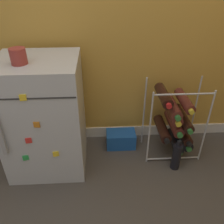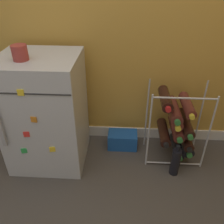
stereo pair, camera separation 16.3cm
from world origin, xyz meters
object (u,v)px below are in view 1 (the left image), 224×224
at_px(soda_box, 121,139).
at_px(wine_rack, 175,120).
at_px(fridge_top_cup, 18,56).
at_px(mini_fridge, 44,117).
at_px(loose_bottle_floor, 176,156).

bearing_deg(soda_box, wine_rack, -12.44).
xyz_separation_m(wine_rack, fridge_top_cup, (-0.98, -0.13, 0.54)).
xyz_separation_m(soda_box, fridge_top_cup, (-0.60, -0.21, 0.77)).
xyz_separation_m(mini_fridge, soda_box, (0.53, 0.15, -0.33)).
bearing_deg(wine_rack, fridge_top_cup, -172.53).
xyz_separation_m(mini_fridge, wine_rack, (0.92, 0.06, -0.10)).
distance_m(wine_rack, fridge_top_cup, 1.13).
xyz_separation_m(wine_rack, loose_bottle_floor, (-0.02, -0.19, -0.19)).
bearing_deg(fridge_top_cup, loose_bottle_floor, -3.35).
bearing_deg(mini_fridge, fridge_top_cup, -132.56).
distance_m(fridge_top_cup, loose_bottle_floor, 1.21).
distance_m(wine_rack, loose_bottle_floor, 0.26).
height_order(wine_rack, loose_bottle_floor, wine_rack).
distance_m(soda_box, fridge_top_cup, 1.00).
relative_size(mini_fridge, loose_bottle_floor, 3.20).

